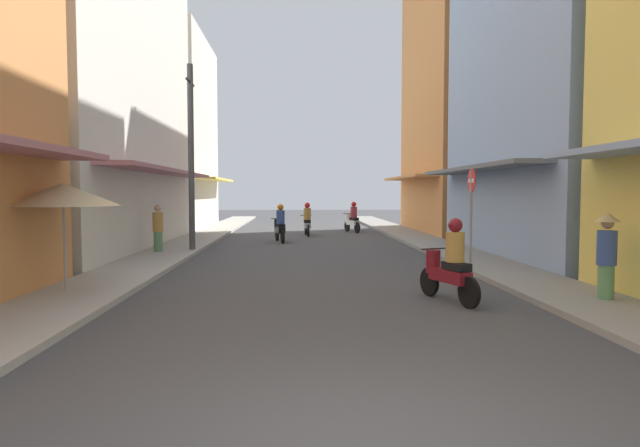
# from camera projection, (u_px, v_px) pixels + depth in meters

# --- Properties ---
(ground_plane) EXTENTS (87.63, 87.63, 0.00)m
(ground_plane) POSITION_uv_depth(u_px,v_px,m) (310.00, 247.00, 20.10)
(ground_plane) COLOR #424244
(sidewalk_left) EXTENTS (1.86, 47.83, 0.12)m
(sidewalk_left) POSITION_uv_depth(u_px,v_px,m) (182.00, 246.00, 19.89)
(sidewalk_left) COLOR #ADA89E
(sidewalk_left) RESTS_ON ground
(sidewalk_right) EXTENTS (1.86, 47.83, 0.12)m
(sidewalk_right) POSITION_uv_depth(u_px,v_px,m) (436.00, 245.00, 20.31)
(sidewalk_right) COLOR gray
(sidewalk_right) RESTS_ON ground
(building_left_mid) EXTENTS (7.05, 13.29, 14.21)m
(building_left_mid) POSITION_uv_depth(u_px,v_px,m) (65.00, 49.00, 19.03)
(building_left_mid) COLOR silver
(building_left_mid) RESTS_ON ground
(building_left_far) EXTENTS (7.05, 8.64, 10.85)m
(building_left_far) POSITION_uv_depth(u_px,v_px,m) (154.00, 134.00, 30.99)
(building_left_far) COLOR silver
(building_left_far) RESTS_ON ground
(building_right_mid) EXTENTS (7.05, 9.79, 15.70)m
(building_right_mid) POSITION_uv_depth(u_px,v_px,m) (587.00, 8.00, 16.99)
(building_right_mid) COLOR #8CA5CC
(building_right_mid) RESTS_ON ground
(building_right_far) EXTENTS (7.05, 9.07, 16.16)m
(building_right_far) POSITION_uv_depth(u_px,v_px,m) (478.00, 72.00, 27.09)
(building_right_far) COLOR #D88C4C
(building_right_far) RESTS_ON ground
(motorbike_white) EXTENTS (0.75, 1.74, 1.58)m
(motorbike_white) POSITION_uv_depth(u_px,v_px,m) (352.00, 219.00, 27.71)
(motorbike_white) COLOR black
(motorbike_white) RESTS_ON ground
(motorbike_black) EXTENTS (0.63, 1.79, 1.58)m
(motorbike_black) POSITION_uv_depth(u_px,v_px,m) (280.00, 225.00, 22.22)
(motorbike_black) COLOR black
(motorbike_black) RESTS_ON ground
(motorbike_silver) EXTENTS (0.55, 1.81, 1.58)m
(motorbike_silver) POSITION_uv_depth(u_px,v_px,m) (307.00, 221.00, 25.53)
(motorbike_silver) COLOR black
(motorbike_silver) RESTS_ON ground
(motorbike_maroon) EXTENTS (0.77, 1.73, 1.58)m
(motorbike_maroon) POSITION_uv_depth(u_px,v_px,m) (449.00, 265.00, 10.04)
(motorbike_maroon) COLOR black
(motorbike_maroon) RESTS_ON ground
(pedestrian_midway) EXTENTS (0.34, 0.34, 1.65)m
(pedestrian_midway) POSITION_uv_depth(u_px,v_px,m) (158.00, 230.00, 17.64)
(pedestrian_midway) COLOR #598C59
(pedestrian_midway) RESTS_ON ground
(pedestrian_foreground) EXTENTS (0.44, 0.44, 1.68)m
(pedestrian_foreground) POSITION_uv_depth(u_px,v_px,m) (607.00, 253.00, 9.74)
(pedestrian_foreground) COLOR #598C59
(pedestrian_foreground) RESTS_ON ground
(vendor_umbrella) EXTENTS (2.16, 2.16, 2.23)m
(vendor_umbrella) POSITION_uv_depth(u_px,v_px,m) (63.00, 195.00, 10.59)
(vendor_umbrella) COLOR #99999E
(vendor_umbrella) RESTS_ON ground
(utility_pole) EXTENTS (0.20, 1.20, 6.32)m
(utility_pole) POSITION_uv_depth(u_px,v_px,m) (191.00, 157.00, 18.12)
(utility_pole) COLOR #4C4C4F
(utility_pole) RESTS_ON ground
(street_sign_no_entry) EXTENTS (0.07, 0.60, 2.65)m
(street_sign_no_entry) POSITION_uv_depth(u_px,v_px,m) (471.00, 205.00, 13.81)
(street_sign_no_entry) COLOR gray
(street_sign_no_entry) RESTS_ON ground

